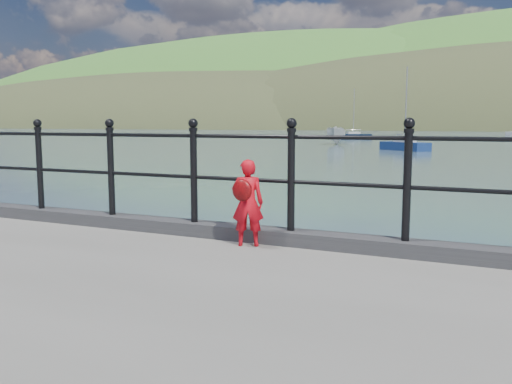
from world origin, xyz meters
The scene contains 7 objects.
ground centered at (0.00, 0.00, 0.00)m, with size 600.00×600.00×0.00m, color #2D4251.
kerb centered at (0.00, -0.15, 1.07)m, with size 60.00×0.30×0.15m, color #28282B.
railing centered at (0.00, -0.15, 1.82)m, with size 18.11×0.11×1.20m.
child centered at (0.21, -0.42, 1.47)m, with size 0.39×0.35×0.92m.
launch_white centered at (-13.74, 50.06, 0.96)m, with size 1.88×4.99×1.93m, color silver.
sailboat_port centered at (-5.13, 40.88, 0.34)m, with size 4.61×4.21×7.07m.
sailboat_left centered at (-17.66, 71.86, 0.34)m, with size 5.15×3.90×7.33m.
Camera 1 is at (2.66, -5.47, 2.29)m, focal length 38.00 mm.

